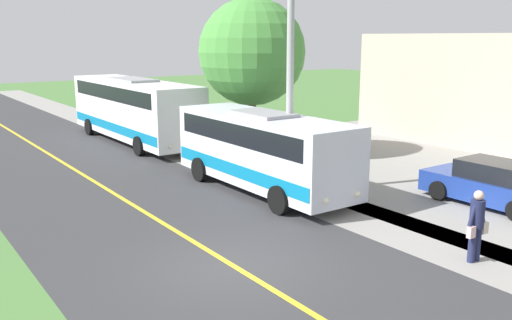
% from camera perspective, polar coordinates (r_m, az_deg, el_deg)
% --- Properties ---
extents(ground_plane, '(120.00, 120.00, 0.00)m').
position_cam_1_polar(ground_plane, '(13.35, -2.33, -10.88)').
color(ground_plane, '#477238').
extents(road_surface, '(8.00, 100.00, 0.01)m').
position_cam_1_polar(road_surface, '(13.35, -2.33, -10.86)').
color(road_surface, '#333335').
rests_on(road_surface, ground).
extents(sidewalk, '(2.40, 100.00, 0.01)m').
position_cam_1_polar(sidewalk, '(16.56, 13.05, -6.47)').
color(sidewalk, gray).
rests_on(sidewalk, ground).
extents(road_centre_line, '(0.16, 100.00, 0.00)m').
position_cam_1_polar(road_centre_line, '(13.35, -2.33, -10.84)').
color(road_centre_line, gold).
rests_on(road_centre_line, ground).
extents(shuttle_bus_front, '(2.56, 7.99, 2.80)m').
position_cam_1_polar(shuttle_bus_front, '(19.24, 0.71, 1.27)').
color(shuttle_bus_front, silver).
rests_on(shuttle_bus_front, ground).
extents(transit_bus_rear, '(2.75, 11.01, 3.26)m').
position_cam_1_polar(transit_bus_rear, '(29.15, -12.47, 5.32)').
color(transit_bus_rear, white).
rests_on(transit_bus_rear, ground).
extents(pedestrian_with_bags, '(0.72, 0.34, 1.77)m').
position_cam_1_polar(pedestrian_with_bags, '(14.29, 21.76, -6.10)').
color(pedestrian_with_bags, '#1E2347').
rests_on(pedestrian_with_bags, ground).
extents(street_light_pole, '(1.97, 0.24, 7.77)m').
position_cam_1_polar(street_light_pole, '(18.53, 3.23, 9.38)').
color(street_light_pole, '#9E9EA3').
rests_on(street_light_pole, ground).
extents(parked_car_near, '(2.06, 4.42, 1.45)m').
position_cam_1_polar(parked_car_near, '(19.31, 23.33, -2.34)').
color(parked_car_near, navy).
rests_on(parked_car_near, ground).
extents(tree_curbside, '(4.66, 4.66, 7.01)m').
position_cam_1_polar(tree_curbside, '(24.57, -0.41, 11.05)').
color(tree_curbside, '#4C3826').
rests_on(tree_curbside, ground).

